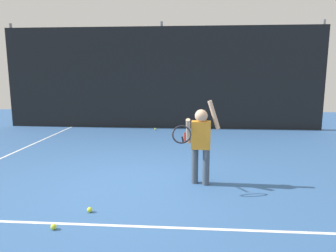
{
  "coord_description": "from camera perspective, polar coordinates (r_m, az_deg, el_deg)",
  "views": [
    {
      "loc": [
        0.95,
        -4.59,
        1.75
      ],
      "look_at": [
        0.56,
        0.68,
        0.85
      ],
      "focal_mm": 32.93,
      "sensor_mm": 36.0,
      "label": 1
    }
  ],
  "objects": [
    {
      "name": "court_line_baseline",
      "position": [
        3.85,
        -11.07,
        -17.58
      ],
      "size": [
        9.0,
        0.05,
        0.0
      ],
      "primitive_type": "cube",
      "color": "white",
      "rests_on": "ground"
    },
    {
      "name": "fence_post_2",
      "position": [
        10.71,
        26.27,
        8.29
      ],
      "size": [
        0.09,
        0.09,
        3.35
      ],
      "primitive_type": "cylinder",
      "color": "slate",
      "rests_on": "ground"
    },
    {
      "name": "back_fence_windscreen",
      "position": [
        9.94,
        -1.23,
        8.81
      ],
      "size": [
        10.12,
        0.08,
        3.2
      ],
      "primitive_type": "cube",
      "color": "black",
      "rests_on": "ground"
    },
    {
      "name": "tennis_ball_2",
      "position": [
        4.2,
        -14.29,
        -14.79
      ],
      "size": [
        0.07,
        0.07,
        0.07
      ],
      "primitive_type": "sphere",
      "color": "#CCE033",
      "rests_on": "ground"
    },
    {
      "name": "tennis_ball_3",
      "position": [
        9.68,
        -2.36,
        -0.57
      ],
      "size": [
        0.07,
        0.07,
        0.07
      ],
      "primitive_type": "sphere",
      "color": "#CCE033",
      "rests_on": "ground"
    },
    {
      "name": "fence_post_0",
      "position": [
        11.55,
        -26.51,
        8.3
      ],
      "size": [
        0.09,
        0.09,
        3.35
      ],
      "primitive_type": "cylinder",
      "color": "slate",
      "rests_on": "ground"
    },
    {
      "name": "tennis_player",
      "position": [
        4.86,
        5.96,
        -2.57
      ],
      "size": [
        0.74,
        0.57,
        1.35
      ],
      "rotation": [
        0.0,
        0.0,
        -0.06
      ],
      "color": "#3F4C59",
      "rests_on": "ground"
    },
    {
      "name": "fence_post_1",
      "position": [
        10.0,
        -1.2,
        9.24
      ],
      "size": [
        0.09,
        0.09,
        3.35
      ],
      "primitive_type": "cylinder",
      "color": "slate",
      "rests_on": "ground"
    },
    {
      "name": "water_bottle",
      "position": [
        8.1,
        3.1,
        -2.03
      ],
      "size": [
        0.07,
        0.07,
        0.22
      ],
      "primitive_type": "cylinder",
      "color": "#D83F33",
      "rests_on": "ground"
    },
    {
      "name": "tennis_ball_0",
      "position": [
        3.91,
        -20.42,
        -17.08
      ],
      "size": [
        0.07,
        0.07,
        0.07
      ],
      "primitive_type": "sphere",
      "color": "#CCE033",
      "rests_on": "ground"
    },
    {
      "name": "ground_plane",
      "position": [
        5.01,
        -7.09,
        -10.89
      ],
      "size": [
        20.0,
        20.0,
        0.0
      ],
      "primitive_type": "plane",
      "color": "#335B93"
    }
  ]
}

